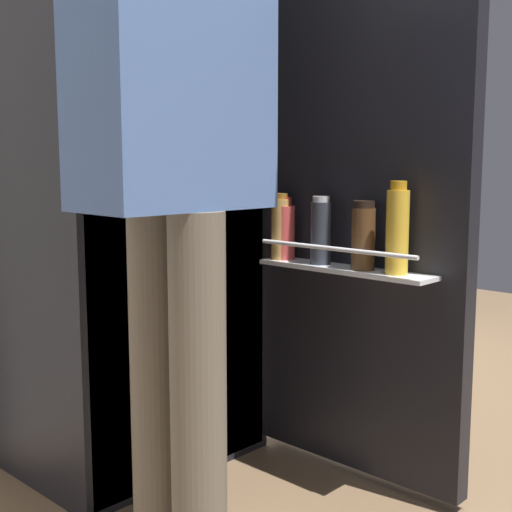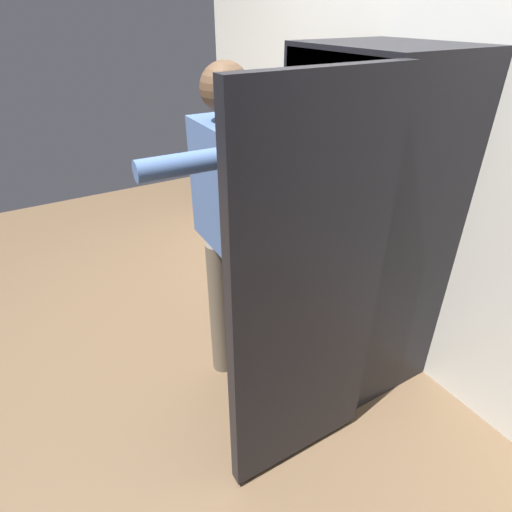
{
  "view_description": "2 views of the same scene",
  "coord_description": "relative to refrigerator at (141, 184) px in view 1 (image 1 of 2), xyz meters",
  "views": [
    {
      "loc": [
        -1.23,
        -1.19,
        0.92
      ],
      "look_at": [
        -0.02,
        -0.04,
        0.68
      ],
      "focal_mm": 48.74,
      "sensor_mm": 36.0,
      "label": 1
    },
    {
      "loc": [
        1.33,
        -0.88,
        1.8
      ],
      "look_at": [
        -0.06,
        -0.06,
        0.84
      ],
      "focal_mm": 29.47,
      "sensor_mm": 36.0,
      "label": 2
    }
  ],
  "objects": [
    {
      "name": "refrigerator",
      "position": [
        0.0,
        0.0,
        0.0
      ],
      "size": [
        0.73,
        1.24,
        1.68
      ],
      "color": "black",
      "rests_on": "ground_plane"
    },
    {
      "name": "person",
      "position": [
        -0.32,
        -0.54,
        0.13
      ],
      "size": [
        0.51,
        0.72,
        1.62
      ],
      "color": "#665B4C",
      "rests_on": "ground_plane"
    },
    {
      "name": "kitchen_wall",
      "position": [
        -0.03,
        0.4,
        0.5
      ],
      "size": [
        4.4,
        0.1,
        2.69
      ],
      "primitive_type": "cube",
      "color": "silver",
      "rests_on": "ground_plane"
    },
    {
      "name": "ground_plane",
      "position": [
        -0.03,
        -0.48,
        -0.84
      ],
      "size": [
        6.69,
        6.69,
        0.0
      ],
      "primitive_type": "plane",
      "color": "brown"
    }
  ]
}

